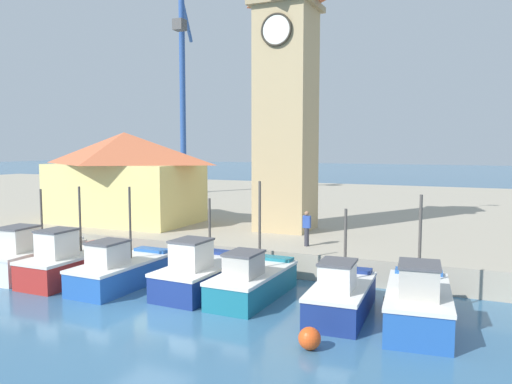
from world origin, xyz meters
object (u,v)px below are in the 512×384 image
(fishing_boat_mid_left, at_px, (201,273))
(clock_tower, at_px, (286,87))
(fishing_boat_far_left, at_px, (32,257))
(fishing_boat_left_inner, at_px, (121,270))
(fishing_boat_left_outer, at_px, (70,263))
(port_crane_near, at_px, (183,119))
(dock_worker_near_tower, at_px, (307,228))
(mooring_buoy, at_px, (310,338))
(warehouse_left, at_px, (125,176))
(fishing_boat_mid_right, at_px, (341,295))
(fishing_boat_right_inner, at_px, (418,303))
(fishing_boat_center, at_px, (253,281))

(fishing_boat_mid_left, xyz_separation_m, clock_tower, (0.21, 8.82, 8.13))
(fishing_boat_far_left, bearing_deg, clock_tower, 47.47)
(fishing_boat_left_inner, bearing_deg, fishing_boat_mid_left, 11.81)
(fishing_boat_left_outer, distance_m, port_crane_near, 28.91)
(fishing_boat_far_left, bearing_deg, dock_worker_near_tower, 26.46)
(fishing_boat_left_inner, relative_size, mooring_buoy, 7.28)
(clock_tower, xyz_separation_m, mooring_buoy, (5.39, -12.45, -8.55))
(fishing_boat_far_left, bearing_deg, warehouse_left, 98.69)
(fishing_boat_left_inner, bearing_deg, fishing_boat_mid_right, 1.61)
(fishing_boat_mid_left, height_order, clock_tower, clock_tower)
(fishing_boat_left_inner, height_order, fishing_boat_right_inner, fishing_boat_right_inner)
(fishing_boat_far_left, relative_size, fishing_boat_mid_right, 1.14)
(fishing_boat_center, bearing_deg, fishing_boat_mid_right, -8.20)
(fishing_boat_right_inner, height_order, mooring_buoy, fishing_boat_right_inner)
(fishing_boat_mid_right, bearing_deg, fishing_boat_mid_left, 175.49)
(port_crane_near, relative_size, mooring_buoy, 29.08)
(fishing_boat_right_inner, distance_m, mooring_buoy, 4.11)
(fishing_boat_left_inner, xyz_separation_m, fishing_boat_right_inner, (11.55, 0.23, 0.07))
(fishing_boat_right_inner, distance_m, clock_tower, 14.68)
(port_crane_near, bearing_deg, fishing_boat_left_outer, -67.84)
(fishing_boat_mid_left, height_order, fishing_boat_right_inner, fishing_boat_right_inner)
(fishing_boat_left_outer, height_order, fishing_boat_left_inner, fishing_boat_left_inner)
(fishing_boat_center, xyz_separation_m, clock_tower, (-1.96, 8.76, 8.20))
(fishing_boat_right_inner, height_order, dock_worker_near_tower, fishing_boat_right_inner)
(fishing_boat_mid_left, xyz_separation_m, dock_worker_near_tower, (2.70, 4.94, 1.25))
(fishing_boat_far_left, height_order, fishing_boat_left_outer, fishing_boat_left_outer)
(mooring_buoy, relative_size, dock_worker_near_tower, 0.40)
(fishing_boat_center, xyz_separation_m, dock_worker_near_tower, (0.53, 4.88, 1.31))
(fishing_boat_mid_left, distance_m, fishing_boat_mid_right, 5.71)
(fishing_boat_left_outer, relative_size, fishing_boat_mid_left, 0.99)
(fishing_boat_left_outer, relative_size, port_crane_near, 0.24)
(fishing_boat_mid_right, bearing_deg, fishing_boat_right_inner, -0.47)
(fishing_boat_far_left, bearing_deg, fishing_boat_left_outer, -4.82)
(fishing_boat_center, relative_size, fishing_boat_mid_right, 1.08)
(port_crane_near, xyz_separation_m, mooring_buoy, (22.08, -28.67, -8.04))
(fishing_boat_center, bearing_deg, fishing_boat_far_left, -176.47)
(fishing_boat_left_inner, distance_m, warehouse_left, 10.90)
(fishing_boat_mid_left, bearing_deg, fishing_boat_left_inner, -168.19)
(fishing_boat_left_outer, height_order, dock_worker_near_tower, fishing_boat_left_outer)
(fishing_boat_far_left, xyz_separation_m, fishing_boat_center, (10.59, 0.65, -0.10))
(fishing_boat_mid_right, relative_size, fishing_boat_right_inner, 0.89)
(fishing_boat_far_left, bearing_deg, fishing_boat_mid_left, 4.04)
(warehouse_left, distance_m, mooring_buoy, 19.29)
(fishing_boat_center, bearing_deg, fishing_boat_mid_left, -178.47)
(fishing_boat_left_inner, bearing_deg, fishing_boat_right_inner, 1.16)
(mooring_buoy, bearing_deg, fishing_boat_left_outer, 166.22)
(fishing_boat_right_inner, distance_m, port_crane_near, 36.28)
(clock_tower, bearing_deg, fishing_boat_far_left, -132.53)
(clock_tower, relative_size, dock_worker_near_tower, 10.02)
(fishing_boat_mid_right, height_order, dock_worker_near_tower, fishing_boat_mid_right)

